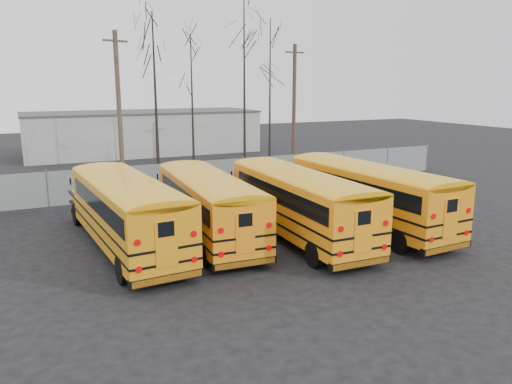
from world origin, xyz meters
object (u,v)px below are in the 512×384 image
bus_c (297,198)px  utility_pole_right (294,105)px  bus_d (366,190)px  utility_pole_left (119,108)px  bus_b (207,200)px  bus_a (125,207)px

bus_c → utility_pole_right: (9.87, 17.64, 3.26)m
bus_d → bus_c: bearing=176.8°
utility_pole_left → bus_c: bearing=-95.9°
utility_pole_left → utility_pole_right: bearing=-14.2°
bus_b → bus_d: size_ratio=0.95×
bus_c → utility_pole_right: utility_pole_right is taller
bus_a → bus_b: 3.55m
bus_b → bus_c: bus_c is taller
bus_a → utility_pole_left: bearing=75.9°
bus_d → utility_pole_right: bearing=68.2°
bus_c → utility_pole_left: 16.49m
bus_b → utility_pole_left: (-1.07, 13.81, 3.47)m
bus_a → bus_c: 7.36m
bus_d → utility_pole_left: size_ratio=1.12×
bus_c → bus_d: bus_d is taller
bus_c → utility_pole_right: 20.47m
bus_c → utility_pole_right: size_ratio=1.13×
bus_a → utility_pole_left: size_ratio=1.12×
bus_c → utility_pole_right: bearing=62.4°
utility_pole_right → utility_pole_left: bearing=-177.7°
bus_b → bus_d: 7.54m
utility_pole_left → bus_a: bearing=-123.0°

